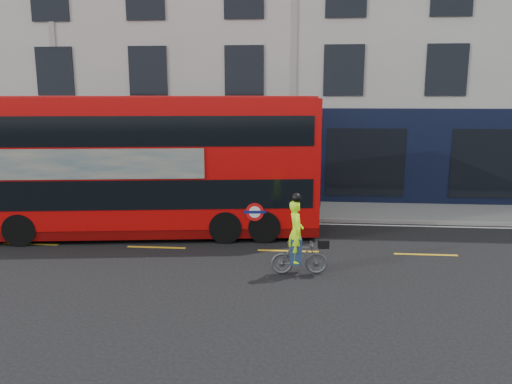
# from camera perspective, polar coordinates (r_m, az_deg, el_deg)

# --- Properties ---
(ground) EXTENTS (120.00, 120.00, 0.00)m
(ground) POSITION_cam_1_polar(r_m,az_deg,el_deg) (13.53, 3.53, -8.71)
(ground) COLOR black
(ground) RESTS_ON ground
(pavement) EXTENTS (60.00, 3.00, 0.12)m
(pavement) POSITION_cam_1_polar(r_m,az_deg,el_deg) (19.75, 4.02, -2.09)
(pavement) COLOR slate
(pavement) RESTS_ON ground
(kerb) EXTENTS (60.00, 0.12, 0.13)m
(kerb) POSITION_cam_1_polar(r_m,az_deg,el_deg) (18.29, 3.94, -3.16)
(kerb) COLOR gray
(kerb) RESTS_ON ground
(building_terrace) EXTENTS (50.00, 10.07, 15.00)m
(building_terrace) POSITION_cam_1_polar(r_m,az_deg,el_deg) (25.82, 4.53, 17.64)
(building_terrace) COLOR #B5B3AB
(building_terrace) RESTS_ON ground
(road_edge_line) EXTENTS (58.00, 0.10, 0.01)m
(road_edge_line) POSITION_cam_1_polar(r_m,az_deg,el_deg) (18.02, 3.92, -3.59)
(road_edge_line) COLOR silver
(road_edge_line) RESTS_ON ground
(lane_dashes) EXTENTS (58.00, 0.12, 0.01)m
(lane_dashes) POSITION_cam_1_polar(r_m,az_deg,el_deg) (14.95, 3.68, -6.73)
(lane_dashes) COLOR gold
(lane_dashes) RESTS_ON ground
(bus) EXTENTS (11.43, 4.01, 4.52)m
(bus) POSITION_cam_1_polar(r_m,az_deg,el_deg) (16.61, -12.54, 3.04)
(bus) COLOR #B70707
(bus) RESTS_ON ground
(cyclist) EXTENTS (1.51, 0.62, 2.15)m
(cyclist) POSITION_cam_1_polar(r_m,az_deg,el_deg) (12.93, 4.83, -6.24)
(cyclist) COLOR #4F5355
(cyclist) RESTS_ON ground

